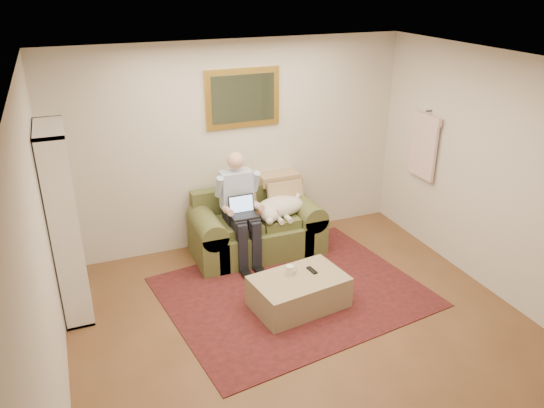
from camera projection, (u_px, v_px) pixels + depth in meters
room_shell at (308, 212)px, 4.83m from camera, size 4.51×5.00×2.61m
rug at (293, 292)px, 5.97m from camera, size 3.01×2.55×0.01m
sofa at (256, 232)px, 6.73m from camera, size 1.62×0.82×0.97m
seated_man at (241, 211)px, 6.36m from camera, size 0.53×0.76×1.36m
laptop at (243, 210)px, 6.29m from camera, size 0.31×0.25×0.23m
sleeping_dog at (280, 206)px, 6.62m from camera, size 0.67×0.42×0.25m
ottoman at (299, 292)px, 5.65m from camera, size 1.05×0.75×0.35m
coffee_mug at (290, 270)px, 5.63m from camera, size 0.08×0.08×0.10m
tv_remote at (312, 270)px, 5.70m from camera, size 0.07×0.16×0.02m
bookshelf at (64, 224)px, 5.30m from camera, size 0.28×0.80×2.00m
wall_mirror at (243, 98)px, 6.43m from camera, size 0.94×0.04×0.72m
hanging_shirt at (424, 143)px, 6.62m from camera, size 0.06×0.52×0.90m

